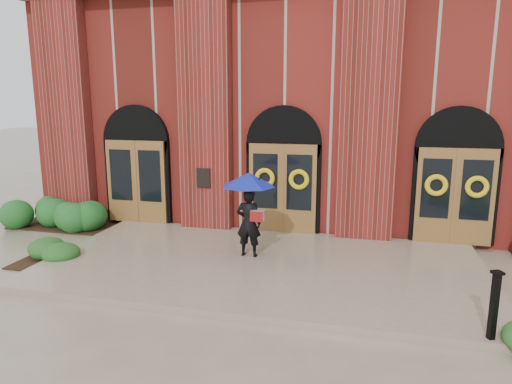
% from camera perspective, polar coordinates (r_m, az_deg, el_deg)
% --- Properties ---
extents(ground, '(90.00, 90.00, 0.00)m').
position_cam_1_polar(ground, '(10.62, 0.49, -9.77)').
color(ground, gray).
rests_on(ground, ground).
extents(landing, '(10.00, 5.30, 0.15)m').
position_cam_1_polar(landing, '(10.73, 0.67, -9.11)').
color(landing, gray).
rests_on(landing, ground).
extents(church_building, '(16.20, 12.53, 7.00)m').
position_cam_1_polar(church_building, '(18.55, 6.91, 10.34)').
color(church_building, maroon).
rests_on(church_building, ground).
extents(man_with_umbrella, '(1.29, 1.29, 2.03)m').
position_cam_1_polar(man_with_umbrella, '(10.72, -0.91, -0.79)').
color(man_with_umbrella, black).
rests_on(man_with_umbrella, landing).
extents(metal_post, '(0.20, 0.20, 1.12)m').
position_cam_1_polar(metal_post, '(8.17, 27.63, -12.28)').
color(metal_post, black).
rests_on(metal_post, landing).
extents(hedge_wall_left, '(3.24, 1.29, 0.83)m').
position_cam_1_polar(hedge_wall_left, '(15.13, -22.17, -2.48)').
color(hedge_wall_left, '#1C541E').
rests_on(hedge_wall_left, ground).
extents(hedge_front_left, '(1.25, 1.07, 0.44)m').
position_cam_1_polar(hedge_front_left, '(12.10, -24.84, -7.06)').
color(hedge_front_left, '#20501B').
rests_on(hedge_front_left, ground).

